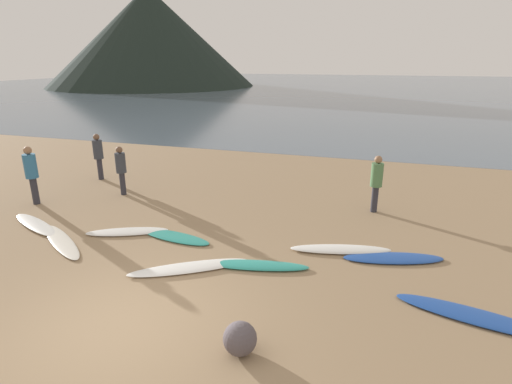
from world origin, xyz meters
The scene contains 17 objects.
ground_plane centered at (0.00, 10.00, -0.10)m, with size 120.00×120.00×0.20m, color #997C5B.
ocean_water centered at (0.00, 63.27, 0.00)m, with size 140.00×100.00×0.01m, color slate.
headland_hill centered at (-32.83, 55.42, 7.39)m, with size 32.46×32.46×14.77m, color black.
surfboard_0 centered at (-4.76, 2.97, 0.04)m, with size 2.29×0.47×0.08m, color white.
surfboard_1 centered at (-3.35, 2.35, 0.03)m, with size 2.50×0.45×0.06m, color silver.
surfboard_2 centered at (-2.16, 3.32, 0.04)m, with size 2.06×0.52×0.08m, color white.
surfboard_3 centered at (-0.84, 3.41, 0.03)m, with size 1.98×0.54×0.07m, color teal.
surfboard_4 centered at (0.20, 2.10, 0.04)m, with size 2.55×0.50×0.08m, color white.
surfboard_5 centered at (1.54, 2.62, 0.04)m, with size 2.24×0.45×0.09m, color teal.
surfboard_6 centered at (3.16, 3.94, 0.05)m, with size 2.33×0.49×0.09m, color white.
surfboard_7 centered at (4.33, 3.87, 0.03)m, with size 2.21×0.58×0.07m, color #1E479E.
surfboard_8 centered at (5.66, 2.04, 0.04)m, with size 2.63×0.56×0.07m, color #1E479E.
person_0 centered at (-5.96, 7.23, 1.00)m, with size 0.34×0.34×1.69m.
person_1 centered at (3.78, 6.83, 0.98)m, with size 0.34×0.34×1.67m.
person_2 centered at (-6.12, 4.38, 1.05)m, with size 0.36×0.36×1.79m.
person_3 centered at (-4.11, 5.97, 0.94)m, with size 0.32×0.32×1.60m.
beach_rock_near centered at (2.11, 0.00, 0.26)m, with size 0.52×0.52×0.52m, color #544C51.
Camera 1 is at (3.88, -4.78, 4.25)m, focal length 28.53 mm.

